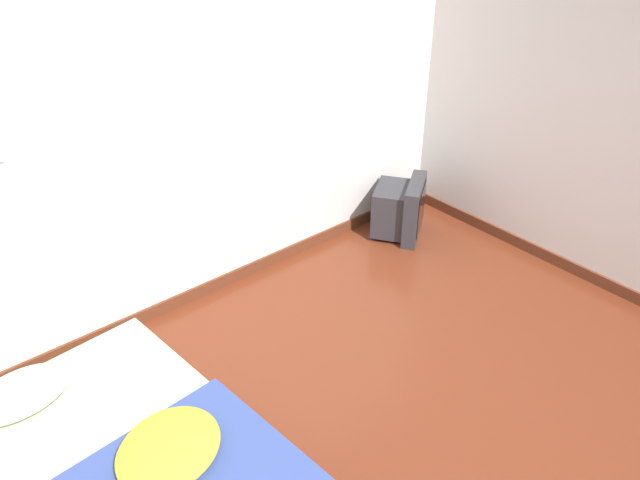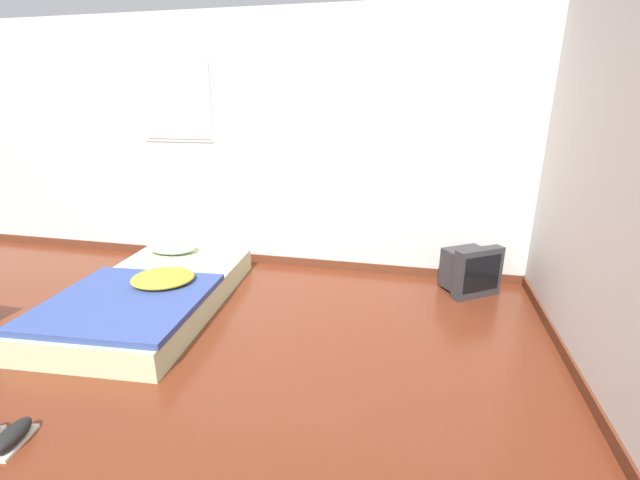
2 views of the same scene
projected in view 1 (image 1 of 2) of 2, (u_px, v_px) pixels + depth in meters
wall_back at (85, 143)px, 3.41m from camera, size 8.01×0.08×2.60m
crt_tv at (400, 209)px, 4.99m from camera, size 0.57×0.55×0.47m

